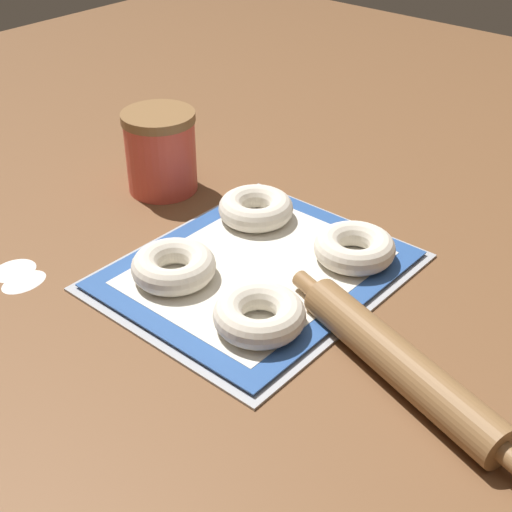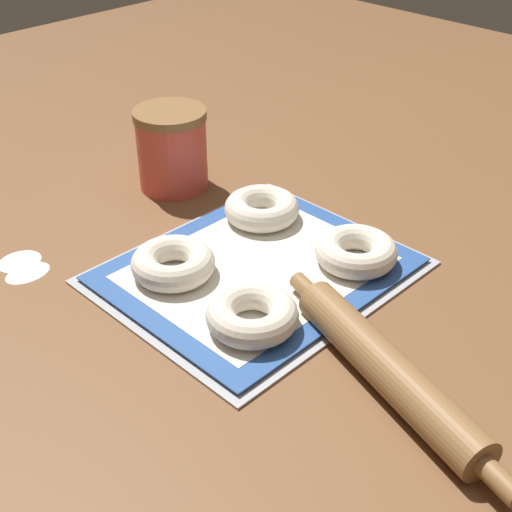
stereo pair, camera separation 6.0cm
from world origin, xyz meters
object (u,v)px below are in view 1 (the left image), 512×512
bagel_front_left (259,315)px  flour_canister (161,151)px  bagel_back_right (256,208)px  rolling_pin (399,363)px  bagel_front_right (354,248)px  bagel_back_left (174,266)px  baking_tray (256,271)px

bagel_front_left → flour_canister: (0.20, 0.40, 0.04)m
bagel_back_right → flour_canister: (-0.01, 0.21, 0.04)m
rolling_pin → bagel_front_right: bearing=46.7°
bagel_back_left → flour_canister: size_ratio=0.85×
bagel_front_right → bagel_back_left: (-0.21, 0.17, 0.00)m
bagel_front_left → bagel_back_right: size_ratio=1.00×
bagel_front_right → flour_canister: 0.40m
bagel_front_left → flour_canister: flour_canister is taller
baking_tray → bagel_back_right: (0.11, 0.09, 0.03)m
bagel_front_left → bagel_back_right: (0.21, 0.19, 0.00)m
bagel_back_left → flour_canister: 0.30m
baking_tray → bagel_back_right: size_ratio=3.50×
baking_tray → rolling_pin: rolling_pin is taller
bagel_front_left → bagel_back_left: same height
bagel_back_left → rolling_pin: rolling_pin is taller
bagel_front_left → bagel_front_right: bearing=-0.7°
flour_canister → baking_tray: bearing=-107.3°
bagel_back_left → bagel_front_left: bearing=-91.6°
baking_tray → bagel_front_left: (-0.10, -0.09, 0.03)m
baking_tray → bagel_back_left: 0.12m
bagel_front_right → bagel_back_right: same height
baking_tray → bagel_front_right: (0.11, -0.10, 0.03)m
bagel_back_left → flour_canister: bearing=50.2°
bagel_front_right → rolling_pin: 0.25m
bagel_front_left → bagel_back_right: 0.28m
bagel_back_right → rolling_pin: rolling_pin is taller
bagel_back_right → bagel_back_left: bearing=-174.2°
bagel_front_left → bagel_front_right: (0.22, -0.00, 0.00)m
rolling_pin → flour_canister: bearing=75.2°
baking_tray → rolling_pin: (-0.06, -0.28, 0.02)m
baking_tray → bagel_front_left: bagel_front_left is taller
bagel_front_right → rolling_pin: (-0.17, -0.18, -0.00)m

